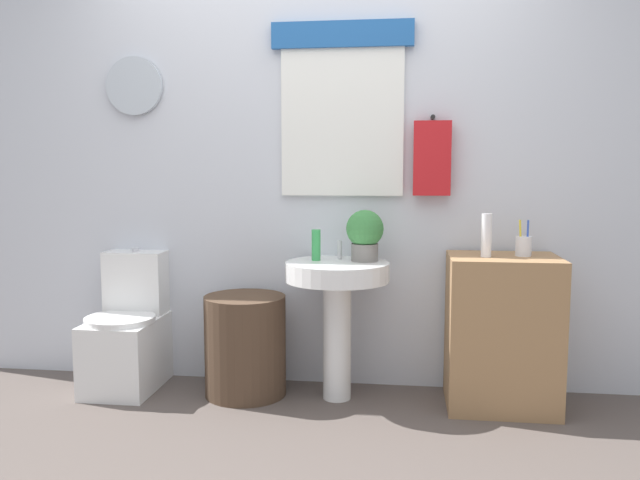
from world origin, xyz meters
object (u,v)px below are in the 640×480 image
object	(u,v)px
potted_plant	(365,233)
lotion_bottle	(486,235)
laundry_hamper	(245,345)
soap_bottle	(316,245)
toilet	(128,336)
pedestal_sink	(337,294)
wooden_cabinet	(502,332)
toothbrush_cup	(524,246)

from	to	relation	value
potted_plant	lotion_bottle	distance (m)	0.63
laundry_hamper	soap_bottle	size ratio (longest dim) A/B	3.29
toilet	laundry_hamper	size ratio (longest dim) A/B	1.42
pedestal_sink	soap_bottle	distance (m)	0.28
toilet	potted_plant	size ratio (longest dim) A/B	2.84
laundry_hamper	soap_bottle	distance (m)	0.67
soap_bottle	potted_plant	distance (m)	0.27
wooden_cabinet	lotion_bottle	size ratio (longest dim) A/B	3.59
toilet	potted_plant	world-z (taller)	potted_plant
toilet	soap_bottle	bearing A→B (deg)	0.76
soap_bottle	potted_plant	xyz separation A→B (m)	(0.26, 0.01, 0.07)
laundry_hamper	wooden_cabinet	size ratio (longest dim) A/B	0.69
potted_plant	toilet	bearing A→B (deg)	-178.96
laundry_hamper	potted_plant	bearing A→B (deg)	5.32
toilet	potted_plant	bearing A→B (deg)	1.04
wooden_cabinet	toothbrush_cup	xyz separation A→B (m)	(0.10, 0.02, 0.45)
wooden_cabinet	toothbrush_cup	bearing A→B (deg)	11.56
pedestal_sink	toothbrush_cup	bearing A→B (deg)	1.19
pedestal_sink	toothbrush_cup	xyz separation A→B (m)	(0.95, 0.02, 0.27)
pedestal_sink	wooden_cabinet	bearing A→B (deg)	0.00
soap_bottle	lotion_bottle	size ratio (longest dim) A/B	0.76
pedestal_sink	toothbrush_cup	world-z (taller)	toothbrush_cup
toothbrush_cup	toilet	bearing A→B (deg)	179.57
toilet	wooden_cabinet	bearing A→B (deg)	-1.00
toilet	soap_bottle	xyz separation A→B (m)	(1.07, 0.01, 0.53)
toilet	potted_plant	xyz separation A→B (m)	(1.33, 0.02, 0.60)
toilet	laundry_hamper	distance (m)	0.69
toilet	toothbrush_cup	world-z (taller)	toothbrush_cup
pedestal_sink	toilet	bearing A→B (deg)	178.28
laundry_hamper	wooden_cabinet	xyz separation A→B (m)	(1.36, 0.00, 0.12)
potted_plant	toothbrush_cup	size ratio (longest dim) A/B	1.48
lotion_bottle	potted_plant	bearing A→B (deg)	170.80
potted_plant	lotion_bottle	size ratio (longest dim) A/B	1.24
potted_plant	toothbrush_cup	world-z (taller)	potted_plant
soap_bottle	toothbrush_cup	bearing A→B (deg)	-1.61
soap_bottle	toothbrush_cup	distance (m)	1.07
potted_plant	soap_bottle	bearing A→B (deg)	-177.80
soap_bottle	wooden_cabinet	bearing A→B (deg)	-2.94
pedestal_sink	potted_plant	world-z (taller)	potted_plant
toilet	wooden_cabinet	xyz separation A→B (m)	(2.04, -0.04, 0.10)
toilet	wooden_cabinet	distance (m)	2.05
toilet	pedestal_sink	size ratio (longest dim) A/B	1.05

